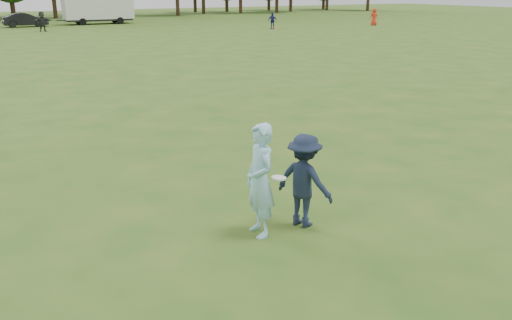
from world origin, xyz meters
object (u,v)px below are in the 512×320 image
object	(u,v)px
thrower	(260,180)
player_far_d	(42,22)
car_f	(25,20)
player_far_b	(272,21)
defender	(304,181)
field_cone	(275,27)
cargo_trailer	(98,9)
player_far_c	(374,17)

from	to	relation	value
thrower	player_far_d	bearing A→B (deg)	-179.92
thrower	car_f	bearing A→B (deg)	-178.70
thrower	player_far_b	distance (m)	50.09
defender	player_far_d	size ratio (longest dim) A/B	0.92
player_far_b	field_cone	bearing A→B (deg)	95.70
player_far_b	car_f	xyz separation A→B (m)	(-22.49, 16.00, -0.07)
defender	player_far_b	size ratio (longest dim) A/B	1.07
thrower	car_f	distance (m)	58.86
player_far_d	defender	bearing A→B (deg)	-107.31
field_cone	cargo_trailer	distance (m)	21.95
car_f	field_cone	world-z (taller)	car_f
player_far_c	player_far_d	xyz separation A→B (m)	(-34.87, 9.49, 0.03)
car_f	field_cone	distance (m)	27.85
defender	car_f	size ratio (longest dim) A/B	0.39
player_far_b	player_far_c	size ratio (longest dim) A/B	0.88
player_far_b	cargo_trailer	xyz separation A→B (m)	(-14.12, 16.78, 0.93)
player_far_b	cargo_trailer	size ratio (longest dim) A/B	0.19
field_cone	defender	bearing A→B (deg)	-120.82
car_f	player_far_c	bearing A→B (deg)	-118.47
player_far_b	cargo_trailer	world-z (taller)	cargo_trailer
defender	cargo_trailer	distance (m)	60.60
field_cone	player_far_d	bearing A→B (deg)	161.84
player_far_c	cargo_trailer	size ratio (longest dim) A/B	0.21
player_far_d	cargo_trailer	distance (m)	11.57
defender	field_cone	bearing A→B (deg)	-55.07
defender	player_far_c	world-z (taller)	player_far_c
car_f	cargo_trailer	distance (m)	8.46
car_f	cargo_trailer	xyz separation A→B (m)	(8.37, 0.77, 1.00)
cargo_trailer	thrower	bearing A→B (deg)	-101.39
thrower	defender	bearing A→B (deg)	91.51
thrower	field_cone	world-z (taller)	thrower
player_far_d	field_cone	world-z (taller)	player_far_d
thrower	cargo_trailer	xyz separation A→B (m)	(11.99, 59.52, 0.72)
thrower	player_far_d	world-z (taller)	thrower
defender	cargo_trailer	world-z (taller)	cargo_trailer
player_far_b	thrower	bearing A→B (deg)	-69.27
player_far_d	field_cone	xyz separation A→B (m)	(22.70, -7.45, -0.83)
defender	car_f	xyz separation A→B (m)	(2.69, 58.80, -0.13)
defender	player_far_b	world-z (taller)	defender
thrower	player_far_b	xyz separation A→B (m)	(26.11, 42.74, -0.21)
player_far_d	car_f	xyz separation A→B (m)	(-0.61, 7.78, -0.21)
player_far_c	car_f	distance (m)	39.45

